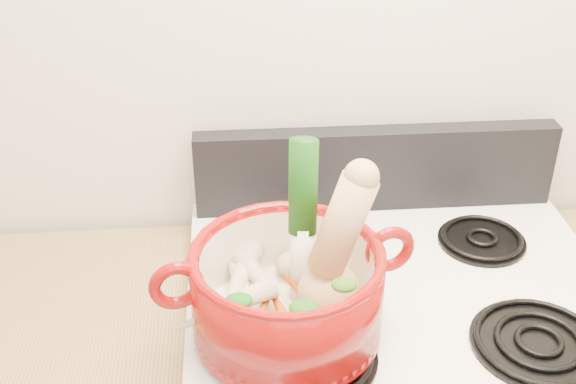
{
  "coord_description": "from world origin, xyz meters",
  "views": [
    {
      "loc": [
        -0.29,
        0.39,
        1.77
      ],
      "look_at": [
        -0.22,
        1.28,
        1.24
      ],
      "focal_mm": 45.0,
      "sensor_mm": 36.0,
      "label": 1
    }
  ],
  "objects": [
    {
      "name": "wall_back",
      "position": [
        0.0,
        1.75,
        1.3
      ],
      "size": [
        3.5,
        0.02,
        2.6
      ],
      "primitive_type": "cube",
      "color": "silver",
      "rests_on": "floor"
    },
    {
      "name": "cooktop",
      "position": [
        0.0,
        1.4,
        0.93
      ],
      "size": [
        0.78,
        0.67,
        0.03
      ],
      "primitive_type": "cube",
      "color": "white",
      "rests_on": "stove_body"
    },
    {
      "name": "control_backsplash",
      "position": [
        0.0,
        1.7,
        1.04
      ],
      "size": [
        0.76,
        0.05,
        0.18
      ],
      "primitive_type": "cube",
      "color": "black",
      "rests_on": "cooktop"
    },
    {
      "name": "burner_front_left",
      "position": [
        -0.19,
        1.24,
        0.96
      ],
      "size": [
        0.22,
        0.22,
        0.02
      ],
      "primitive_type": "cylinder",
      "color": "black",
      "rests_on": "cooktop"
    },
    {
      "name": "burner_front_right",
      "position": [
        0.19,
        1.24,
        0.96
      ],
      "size": [
        0.22,
        0.22,
        0.02
      ],
      "primitive_type": "cylinder",
      "color": "black",
      "rests_on": "cooktop"
    },
    {
      "name": "burner_back_left",
      "position": [
        -0.19,
        1.54,
        0.96
      ],
      "size": [
        0.17,
        0.17,
        0.02
      ],
      "primitive_type": "cylinder",
      "color": "black",
      "rests_on": "cooktop"
    },
    {
      "name": "burner_back_right",
      "position": [
        0.19,
        1.54,
        0.96
      ],
      "size": [
        0.17,
        0.17,
        0.02
      ],
      "primitive_type": "cylinder",
      "color": "black",
      "rests_on": "cooktop"
    },
    {
      "name": "dutch_oven",
      "position": [
        -0.22,
        1.3,
        1.04
      ],
      "size": [
        0.36,
        0.36,
        0.15
      ],
      "primitive_type": "cylinder",
      "rotation": [
        0.0,
        0.0,
        0.2
      ],
      "color": "maroon",
      "rests_on": "burner_front_left"
    },
    {
      "name": "pot_handle_left",
      "position": [
        -0.39,
        1.26,
        1.1
      ],
      "size": [
        0.09,
        0.04,
        0.09
      ],
      "primitive_type": "torus",
      "rotation": [
        1.57,
        0.0,
        0.2
      ],
      "color": "maroon",
      "rests_on": "dutch_oven"
    },
    {
      "name": "pot_handle_right",
      "position": [
        -0.05,
        1.33,
        1.1
      ],
      "size": [
        0.09,
        0.04,
        0.09
      ],
      "primitive_type": "torus",
      "rotation": [
        1.57,
        0.0,
        0.2
      ],
      "color": "maroon",
      "rests_on": "dutch_oven"
    },
    {
      "name": "squash",
      "position": [
        -0.15,
        1.3,
        1.13
      ],
      "size": [
        0.18,
        0.11,
        0.27
      ],
      "primitive_type": null,
      "rotation": [
        0.0,
        0.31,
        0.06
      ],
      "color": "tan",
      "rests_on": "dutch_oven"
    },
    {
      "name": "leek",
      "position": [
        -0.19,
        1.35,
        1.15
      ],
      "size": [
        0.06,
        0.07,
        0.3
      ],
      "primitive_type": "cylinder",
      "rotation": [
        -0.07,
        0.0,
        -0.2
      ],
      "color": "white",
      "rests_on": "dutch_oven"
    },
    {
      "name": "ginger",
      "position": [
        -0.19,
        1.41,
        1.02
      ],
      "size": [
        0.09,
        0.08,
        0.04
      ],
      "primitive_type": "ellipsoid",
      "rotation": [
        0.0,
        0.0,
        0.33
      ],
      "color": "tan",
      "rests_on": "dutch_oven"
    },
    {
      "name": "parsnip_0",
      "position": [
        -0.29,
        1.32,
        1.02
      ],
      "size": [
        0.06,
        0.21,
        0.06
      ],
      "primitive_type": "cone",
      "rotation": [
        1.66,
        0.0,
        0.11
      ],
      "color": "beige",
      "rests_on": "dutch_oven"
    },
    {
      "name": "parsnip_1",
      "position": [
        -0.3,
        1.33,
        1.03
      ],
      "size": [
        0.11,
        0.22,
        0.06
      ],
      "primitive_type": "cone",
      "rotation": [
        1.66,
        0.0,
        -0.31
      ],
      "color": "beige",
      "rests_on": "dutch_oven"
    },
    {
      "name": "parsnip_2",
      "position": [
        -0.25,
        1.33,
        1.04
      ],
      "size": [
        0.12,
        0.17,
        0.05
      ],
      "primitive_type": "cone",
      "rotation": [
        1.66,
        0.0,
        0.53
      ],
      "color": "beige",
      "rests_on": "dutch_oven"
    },
    {
      "name": "parsnip_3",
      "position": [
        -0.32,
        1.27,
        1.04
      ],
      "size": [
        0.17,
        0.1,
        0.05
      ],
      "primitive_type": "cone",
      "rotation": [
        1.66,
        0.0,
        -1.18
      ],
      "color": "beige",
      "rests_on": "dutch_oven"
    },
    {
      "name": "carrot_0",
      "position": [
        -0.22,
        1.25,
        1.02
      ],
      "size": [
        0.07,
        0.17,
        0.05
      ],
      "primitive_type": "cone",
      "rotation": [
        1.66,
        0.0,
        0.23
      ],
      "color": "red",
      "rests_on": "dutch_oven"
    },
    {
      "name": "carrot_1",
      "position": [
        -0.28,
        1.25,
        1.02
      ],
      "size": [
        0.08,
        0.14,
        0.04
      ],
      "primitive_type": "cone",
      "rotation": [
        1.66,
        0.0,
        -0.4
      ],
      "color": "#B75409",
      "rests_on": "dutch_oven"
    },
    {
      "name": "carrot_2",
      "position": [
        -0.18,
        1.28,
        1.03
      ],
      "size": [
        0.1,
        0.15,
        0.04
      ],
      "primitive_type": "cone",
      "rotation": [
        1.66,
        0.0,
        0.5
      ],
      "color": "#D9500A",
      "rests_on": "dutch_oven"
    }
  ]
}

